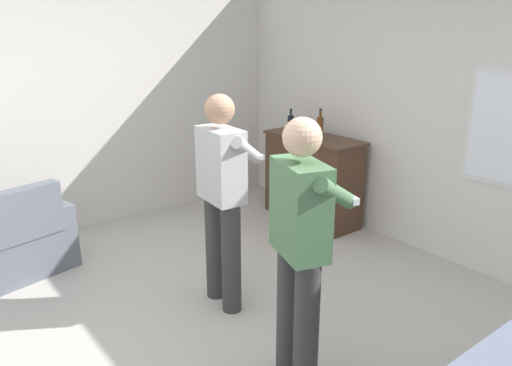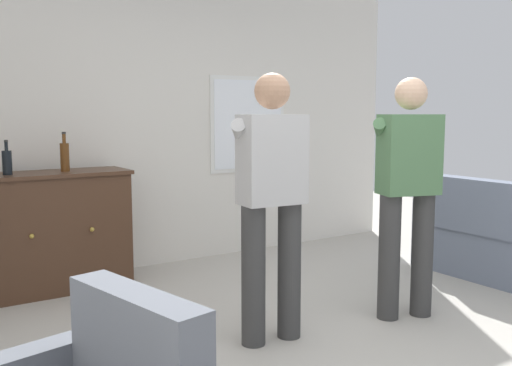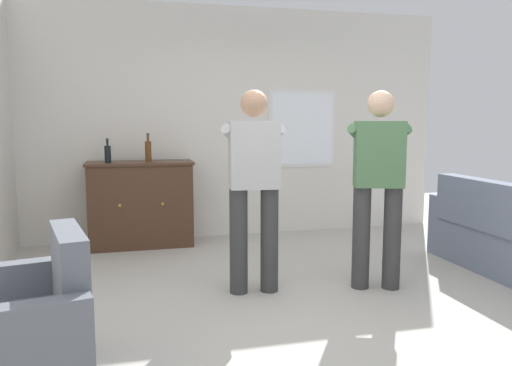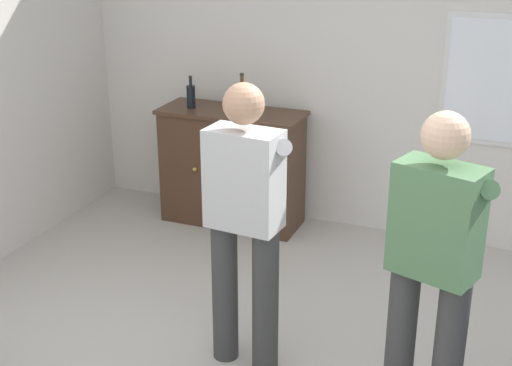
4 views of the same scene
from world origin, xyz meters
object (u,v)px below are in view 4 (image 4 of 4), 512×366
(sideboard_cabinet, at_px, (232,167))
(bottle_wine_green, at_px, (191,96))
(bottle_liquor_amber, at_px, (242,97))
(person_standing_right, at_px, (434,262))
(person_standing_left, at_px, (245,216))

(sideboard_cabinet, height_order, bottle_wine_green, bottle_wine_green)
(bottle_liquor_amber, distance_m, person_standing_right, 2.68)
(sideboard_cabinet, xyz_separation_m, bottle_wine_green, (-0.34, -0.04, 0.58))
(sideboard_cabinet, height_order, bottle_liquor_amber, bottle_liquor_amber)
(bottle_liquor_amber, xyz_separation_m, person_standing_left, (0.78, -1.80, -0.16))
(bottle_liquor_amber, bearing_deg, person_standing_right, -47.08)
(person_standing_right, bearing_deg, person_standing_left, 171.18)
(person_standing_left, bearing_deg, bottle_wine_green, 124.60)
(person_standing_left, relative_size, person_standing_right, 1.00)
(person_standing_left, xyz_separation_m, person_standing_right, (1.04, -0.16, 0.00))
(person_standing_right, bearing_deg, sideboard_cabinet, 134.27)
(sideboard_cabinet, relative_size, person_standing_left, 0.70)
(sideboard_cabinet, xyz_separation_m, person_standing_right, (1.92, -1.97, 0.45))
(person_standing_left, distance_m, person_standing_right, 1.05)
(bottle_liquor_amber, relative_size, person_standing_right, 0.19)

